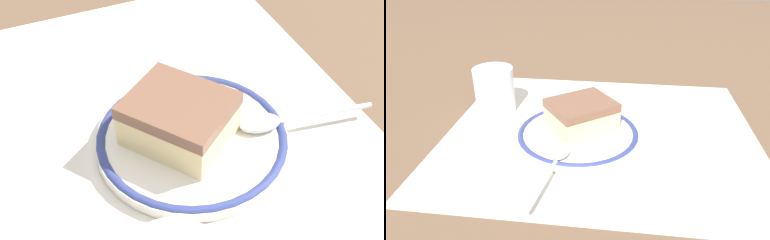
% 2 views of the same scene
% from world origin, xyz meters
% --- Properties ---
extents(ground_plane, '(2.40, 2.40, 0.00)m').
position_xyz_m(ground_plane, '(0.00, 0.00, 0.00)').
color(ground_plane, brown).
extents(placemat, '(0.46, 0.40, 0.00)m').
position_xyz_m(placemat, '(0.00, 0.00, 0.00)').
color(placemat, beige).
rests_on(placemat, ground_plane).
extents(plate, '(0.18, 0.18, 0.01)m').
position_xyz_m(plate, '(-0.03, -0.02, 0.01)').
color(plate, silver).
rests_on(plate, placemat).
extents(cake_slice, '(0.12, 0.11, 0.04)m').
position_xyz_m(cake_slice, '(-0.03, -0.01, 0.04)').
color(cake_slice, beige).
rests_on(cake_slice, plate).
extents(spoon, '(0.03, 0.14, 0.01)m').
position_xyz_m(spoon, '(-0.05, -0.10, 0.02)').
color(spoon, silver).
rests_on(spoon, plate).
extents(napkin, '(0.15, 0.14, 0.00)m').
position_xyz_m(napkin, '(0.12, 0.13, 0.00)').
color(napkin, white).
rests_on(napkin, placemat).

